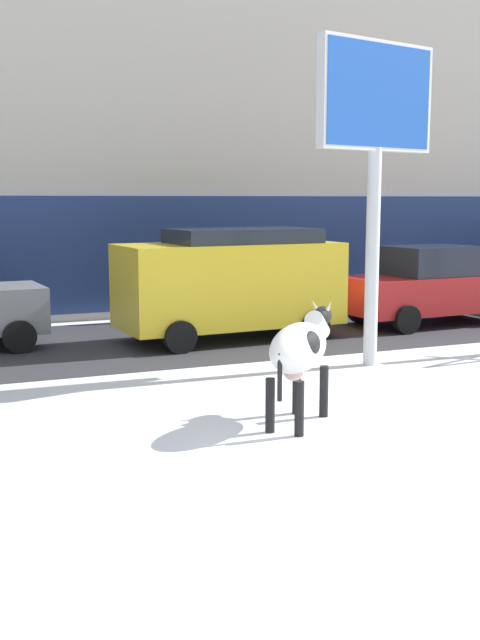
# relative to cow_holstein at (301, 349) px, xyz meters

# --- Properties ---
(ground_plane) EXTENTS (120.00, 120.00, 0.00)m
(ground_plane) POSITION_rel_cow_holstein_xyz_m (0.01, -1.48, -1.00)
(ground_plane) COLOR white
(road_strip) EXTENTS (60.00, 5.60, 0.01)m
(road_strip) POSITION_rel_cow_holstein_xyz_m (0.01, 6.62, -1.00)
(road_strip) COLOR #333338
(road_strip) RESTS_ON ground
(building_facade) EXTENTS (44.00, 6.10, 13.00)m
(building_facade) POSITION_rel_cow_holstein_xyz_m (0.01, 12.95, 5.48)
(building_facade) COLOR beige
(building_facade) RESTS_ON ground
(cow_holstein) EXTENTS (1.67, 1.59, 1.54)m
(cow_holstein) POSITION_rel_cow_holstein_xyz_m (0.00, 0.00, 0.00)
(cow_holstein) COLOR silver
(cow_holstein) RESTS_ON ground
(billboard) EXTENTS (2.50, 0.74, 5.56)m
(billboard) POSITION_rel_cow_holstein_xyz_m (2.86, 2.83, 3.31)
(billboard) COLOR silver
(billboard) RESTS_ON ground
(car_yellow_van) EXTENTS (4.69, 2.29, 2.32)m
(car_yellow_van) POSITION_rel_cow_holstein_xyz_m (1.56, 6.17, 0.24)
(car_yellow_van) COLOR gold
(car_yellow_van) RESTS_ON ground
(car_red_sedan) EXTENTS (4.28, 2.14, 1.84)m
(car_red_sedan) POSITION_rel_cow_holstein_xyz_m (6.67, 6.25, -0.09)
(car_red_sedan) COLOR red
(car_red_sedan) RESTS_ON ground
(pedestrian_by_cars) EXTENTS (0.36, 0.24, 1.73)m
(pedestrian_by_cars) POSITION_rel_cow_holstein_xyz_m (5.34, 9.27, -0.12)
(pedestrian_by_cars) COLOR #282833
(pedestrian_by_cars) RESTS_ON ground
(pedestrian_far_left) EXTENTS (0.36, 0.24, 1.73)m
(pedestrian_far_left) POSITION_rel_cow_holstein_xyz_m (1.02, 9.27, -0.12)
(pedestrian_far_left) COLOR #282833
(pedestrian_far_left) RESTS_ON ground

